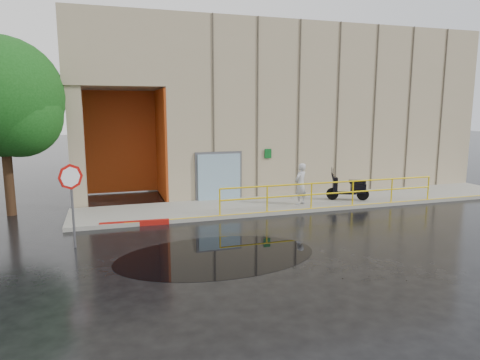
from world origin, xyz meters
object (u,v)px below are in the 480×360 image
object	(u,v)px
scooter	(349,182)
red_curb	(135,224)
person	(301,184)
tree_near	(6,102)
stop_sign	(71,187)

from	to	relation	value
scooter	red_curb	bearing A→B (deg)	-151.37
person	tree_near	xyz separation A→B (m)	(-11.12, 2.19, 3.35)
tree_near	red_curb	bearing A→B (deg)	-34.58
red_curb	tree_near	bearing A→B (deg)	145.42
scooter	tree_near	bearing A→B (deg)	-165.81
person	tree_near	bearing A→B (deg)	-40.75
stop_sign	red_curb	world-z (taller)	stop_sign
scooter	stop_sign	world-z (taller)	stop_sign
person	red_curb	distance (m)	6.91
scooter	stop_sign	size ratio (longest dim) A/B	0.74
stop_sign	red_curb	bearing A→B (deg)	35.88
person	tree_near	world-z (taller)	tree_near
person	tree_near	size ratio (longest dim) A/B	0.25
person	stop_sign	world-z (taller)	stop_sign
scooter	stop_sign	xyz separation A→B (m)	(-11.03, -2.84, 0.88)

